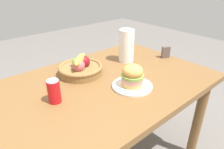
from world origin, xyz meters
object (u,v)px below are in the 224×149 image
object	(u,v)px
plate	(132,86)
fruit_basket	(81,68)
paper_towel_roll	(126,46)
napkin_holder	(166,52)
soda_can	(54,92)
sandwich	(133,75)

from	to	relation	value
plate	fruit_basket	world-z (taller)	fruit_basket
paper_towel_roll	napkin_holder	world-z (taller)	paper_towel_roll
paper_towel_roll	fruit_basket	bearing A→B (deg)	174.48
fruit_basket	soda_can	bearing A→B (deg)	-145.67
paper_towel_roll	soda_can	bearing A→B (deg)	-166.96
plate	soda_can	size ratio (longest dim) A/B	1.89
plate	napkin_holder	bearing A→B (deg)	15.79
fruit_basket	paper_towel_roll	size ratio (longest dim) A/B	1.21
napkin_holder	fruit_basket	bearing A→B (deg)	-166.74
fruit_basket	paper_towel_roll	bearing A→B (deg)	-5.52
sandwich	paper_towel_roll	distance (m)	0.39
soda_can	napkin_holder	distance (m)	0.94
sandwich	soda_can	size ratio (longest dim) A/B	1.04
soda_can	plate	bearing A→B (deg)	-20.02
plate	paper_towel_roll	size ratio (longest dim) A/B	0.99
napkin_holder	sandwich	bearing A→B (deg)	-134.85
sandwich	plate	bearing A→B (deg)	-116.57
napkin_holder	paper_towel_roll	bearing A→B (deg)	-179.40
fruit_basket	paper_towel_roll	world-z (taller)	paper_towel_roll
plate	paper_towel_roll	xyz separation A→B (m)	(0.24, 0.30, 0.11)
sandwich	soda_can	world-z (taller)	sandwich
plate	paper_towel_roll	distance (m)	0.41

